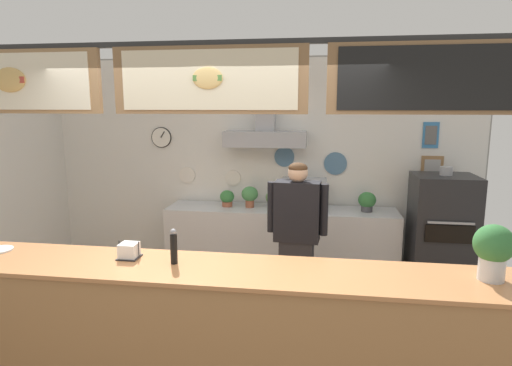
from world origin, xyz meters
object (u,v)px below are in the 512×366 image
Objects in this scene: potted_oregano at (274,198)px; pepper_grinder at (174,246)px; shop_worker at (297,240)px; potted_thyme at (250,195)px; basil_vase at (493,250)px; potted_basil at (227,198)px; potted_sage at (367,201)px; napkin_holder at (129,251)px; pizza_oven at (441,235)px; espresso_machine at (303,195)px.

potted_oregano is 2.51m from pepper_grinder.
pepper_grinder is at bearing 60.87° from shop_worker.
potted_thyme is 1.02× the size of pepper_grinder.
basil_vase reaches higher than pepper_grinder.
potted_thyme is at bearing -0.83° from potted_basil.
napkin_holder is (-2.01, -2.40, 0.07)m from potted_sage.
pizza_oven reaches higher than basil_vase.
pizza_oven reaches higher than pepper_grinder.
napkin_holder is at bearing -102.62° from potted_thyme.
shop_worker reaches higher than potted_sage.
basil_vase reaches higher than potted_basil.
pepper_grinder is (-1.63, -2.46, 0.14)m from potted_sage.
espresso_machine reaches higher than potted_basil.
potted_thyme is at bearing 129.72° from basil_vase.
pepper_grinder is at bearing -137.81° from pizza_oven.
napkin_holder reaches higher than potted_oregano.
pizza_oven is 7.28× the size of potted_basil.
potted_sage is (1.77, -0.02, 0.02)m from potted_basil.
potted_basil is at bearing 84.32° from napkin_holder.
espresso_machine is at bearing 119.39° from basil_vase.
shop_worker is 1.52m from pepper_grinder.
napkin_holder is at bearing 179.01° from basil_vase.
shop_worker is at bearing 55.84° from pepper_grinder.
potted_basil is 0.89× the size of potted_oregano.
shop_worker is 1.59m from potted_basil.
potted_thyme is at bearing 77.38° from napkin_holder.
potted_sage is 2.96m from pepper_grinder.
potted_oregano is at bearing -68.42° from shop_worker.
potted_thyme is at bearing 179.47° from potted_sage.
shop_worker is 1.70m from napkin_holder.
espresso_machine is 1.47× the size of basil_vase.
pepper_grinder is at bearing -100.94° from potted_oregano.
espresso_machine reaches higher than potted_sage.
espresso_machine is 0.99m from potted_basil.
potted_oregano is at bearing -2.17° from potted_basil.
potted_oregano is (0.61, -0.02, 0.02)m from potted_basil.
potted_thyme is 2.47m from napkin_holder.
potted_basil is 3.40m from basil_vase.
potted_sage reaches higher than potted_basil.
potted_basil is at bearing 179.42° from potted_sage.
pizza_oven is at bearing 37.36° from napkin_holder.
pepper_grinder reaches higher than potted_thyme.
pizza_oven is at bearing -14.52° from potted_sage.
potted_oregano is at bearing -3.44° from potted_thyme.
basil_vase is at bearing -50.28° from potted_thyme.
potted_oregano is 2.54m from napkin_holder.
pepper_grinder reaches higher than potted_oregano.
potted_basil is 0.55× the size of basil_vase.
potted_sage is 1.50× the size of napkin_holder.
pepper_grinder reaches higher than potted_basil.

